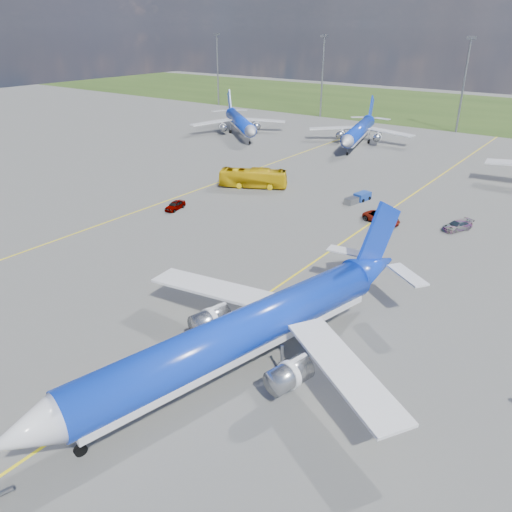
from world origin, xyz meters
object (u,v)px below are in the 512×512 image
Objects in this scene: main_airliner at (239,371)px; service_car_c at (457,226)px; bg_jet_nnw at (358,144)px; apron_bus at (253,178)px; service_car_a at (175,205)px; bg_jet_nw at (240,135)px; service_car_b at (382,218)px; baggage_tug_c at (359,198)px.

service_car_c is at bearing 96.15° from main_airliner.
service_car_c is at bearing -64.48° from bg_jet_nnw.
service_car_a is at bearing 142.96° from apron_bus.
bg_jet_nw reaches higher than service_car_b.
bg_jet_nw is 6.24× the size of baggage_tug_c.
service_car_b is at bearing -132.06° from service_car_c.
service_car_c is (4.89, 41.25, 0.65)m from main_airliner.
service_car_a is (-2.62, -16.00, -0.94)m from apron_bus.
bg_jet_nnw is at bearing -35.23° from bg_jet_nw.
apron_bus reaches higher than baggage_tug_c.
main_airliner reaches higher than apron_bus.
bg_jet_nnw is at bearing 125.98° from baggage_tug_c.
service_car_a is at bearing 155.02° from main_airliner.
baggage_tug_c is at bearing 117.01° from main_airliner.
main_airliner is 3.42× the size of apron_bus.
baggage_tug_c is (-11.15, 44.37, 0.56)m from main_airliner.
service_car_b is at bearing -75.19° from bg_jet_nnw.
service_car_a is 0.73× the size of service_car_b.
baggage_tug_c is (47.17, -30.05, 0.56)m from bg_jet_nw.
apron_bus reaches higher than service_car_b.
main_airliner is 41.55m from service_car_c.
apron_bus is at bearing -104.14° from bg_jet_nnw.
bg_jet_nnw is (28.89, 7.20, 0.00)m from bg_jet_nw.
service_car_b reaches higher than service_car_a.
service_car_a is 28.44m from baggage_tug_c.
baggage_tug_c is at bearing -105.56° from apron_bus.
bg_jet_nw is 65.21m from service_car_b.
baggage_tug_c is (20.38, 19.84, -0.10)m from service_car_a.
bg_jet_nnw is 0.87× the size of main_airliner.
apron_bus is 16.24m from service_car_a.
apron_bus is 33.82m from service_car_c.
service_car_a is at bearing -110.98° from bg_jet_nw.
bg_jet_nnw is at bearing -27.03° from apron_bus.
service_car_a is at bearing -128.22° from service_car_c.
service_car_c is (63.21, -33.16, 0.65)m from bg_jet_nw.
apron_bus is at bearing -98.26° from bg_jet_nw.
service_car_b reaches higher than baggage_tug_c.
bg_jet_nw is at bearing 108.33° from service_car_a.
bg_jet_nnw is at bearing 157.50° from service_car_c.
main_airliner reaches higher than bg_jet_nnw.
service_car_c is (36.42, 16.72, -0.01)m from service_car_a.
service_car_b is 1.19× the size of service_car_c.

